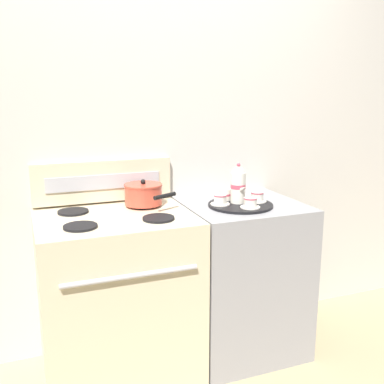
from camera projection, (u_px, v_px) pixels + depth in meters
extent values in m
plane|color=tan|center=(177.00, 358.00, 2.59)|extent=(6.00, 6.00, 0.00)
cube|color=beige|center=(157.00, 161.00, 2.65)|extent=(6.00, 0.05, 2.20)
cube|color=beige|center=(118.00, 297.00, 2.37)|extent=(0.79, 0.62, 0.89)
cylinder|color=silver|center=(131.00, 276.00, 2.02)|extent=(0.63, 0.02, 0.02)
cylinder|color=black|center=(73.00, 212.00, 2.34)|extent=(0.16, 0.16, 0.01)
cylinder|color=black|center=(144.00, 205.00, 2.47)|extent=(0.16, 0.16, 0.01)
cylinder|color=black|center=(80.00, 226.00, 2.08)|extent=(0.16, 0.16, 0.01)
cylinder|color=black|center=(159.00, 218.00, 2.21)|extent=(0.16, 0.16, 0.01)
cube|color=beige|center=(103.00, 181.00, 2.51)|extent=(0.77, 0.05, 0.23)
cube|color=#B7B7BC|center=(104.00, 182.00, 2.49)|extent=(0.63, 0.01, 0.08)
cube|color=#939399|center=(241.00, 277.00, 2.63)|extent=(0.65, 0.62, 0.89)
cylinder|color=#D14C38|center=(143.00, 195.00, 2.46)|extent=(0.20, 0.20, 0.10)
cylinder|color=#D14C38|center=(143.00, 185.00, 2.44)|extent=(0.21, 0.21, 0.01)
sphere|color=black|center=(143.00, 182.00, 2.44)|extent=(0.03, 0.03, 0.03)
cylinder|color=black|center=(165.00, 196.00, 2.33)|extent=(0.14, 0.08, 0.02)
cylinder|color=black|center=(240.00, 205.00, 2.47)|extent=(0.36, 0.36, 0.01)
cylinder|color=white|center=(238.00, 188.00, 2.47)|extent=(0.08, 0.08, 0.17)
cylinder|color=#C6475B|center=(238.00, 186.00, 2.47)|extent=(0.08, 0.08, 0.02)
sphere|color=white|center=(238.00, 173.00, 2.45)|extent=(0.07, 0.07, 0.07)
sphere|color=#C6475B|center=(239.00, 165.00, 2.44)|extent=(0.02, 0.02, 0.02)
cone|color=white|center=(243.00, 188.00, 2.42)|extent=(0.02, 0.06, 0.05)
cylinder|color=white|center=(250.00, 207.00, 2.38)|extent=(0.11, 0.11, 0.01)
cylinder|color=white|center=(250.00, 202.00, 2.38)|extent=(0.07, 0.07, 0.05)
cylinder|color=#C6475B|center=(250.00, 198.00, 2.37)|extent=(0.07, 0.07, 0.01)
cylinder|color=white|center=(257.00, 201.00, 2.51)|extent=(0.11, 0.11, 0.01)
cylinder|color=white|center=(257.00, 196.00, 2.51)|extent=(0.07, 0.07, 0.05)
cylinder|color=#C6475B|center=(257.00, 193.00, 2.50)|extent=(0.07, 0.07, 0.01)
cylinder|color=white|center=(220.00, 204.00, 2.45)|extent=(0.11, 0.11, 0.01)
cylinder|color=white|center=(220.00, 199.00, 2.44)|extent=(0.07, 0.07, 0.05)
cylinder|color=#C6475B|center=(220.00, 195.00, 2.44)|extent=(0.07, 0.07, 0.01)
cylinder|color=white|center=(225.00, 194.00, 2.54)|extent=(0.07, 0.07, 0.07)
cylinder|color=#C6475B|center=(225.00, 194.00, 2.54)|extent=(0.07, 0.07, 0.01)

